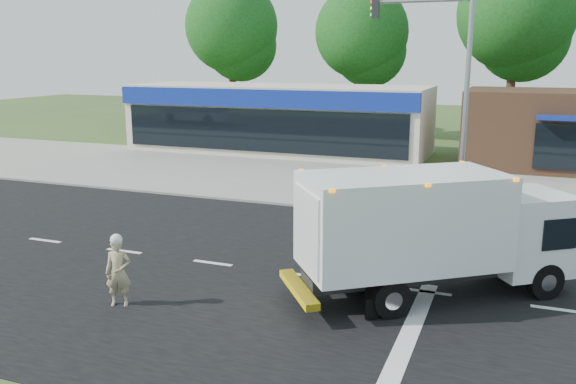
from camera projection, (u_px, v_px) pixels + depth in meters
name	position (u px, v px, depth m)	size (l,w,h in m)	color
ground	(313.00, 277.00, 16.21)	(120.00, 120.00, 0.00)	#385123
road_asphalt	(313.00, 277.00, 16.21)	(60.00, 14.00, 0.02)	black
sidewalk	(381.00, 206.00, 23.66)	(60.00, 2.40, 0.12)	gray
parking_apron	(408.00, 179.00, 28.95)	(60.00, 9.00, 0.02)	gray
lane_markings	(349.00, 302.00, 14.50)	(55.20, 7.00, 0.01)	silver
ems_box_truck	(432.00, 226.00, 14.56)	(6.91, 5.85, 3.10)	black
emergency_worker	(118.00, 271.00, 14.20)	(0.71, 0.59, 1.75)	tan
retail_strip_mall	(278.00, 118.00, 37.06)	(18.00, 6.20, 4.00)	beige
brown_storefront	(565.00, 130.00, 31.51)	(10.00, 6.70, 4.00)	#382316
traffic_signal_pole	(448.00, 80.00, 21.22)	(3.51, 0.25, 8.00)	gray
background_trees	(438.00, 30.00, 40.53)	(36.77, 7.39, 12.10)	#332114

